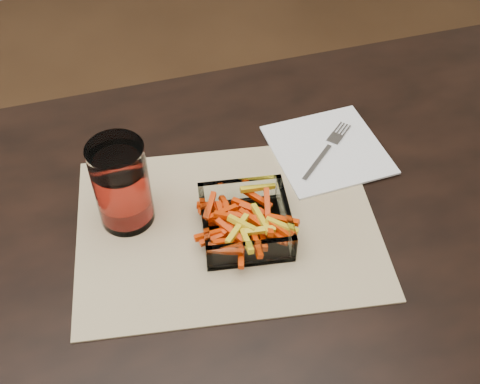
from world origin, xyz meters
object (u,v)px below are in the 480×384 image
object	(u,v)px
dining_table	(155,315)
fork	(327,149)
glass_bowl	(245,223)
tumbler	(122,187)

from	to	relation	value
dining_table	fork	size ratio (longest dim) A/B	12.48
glass_bowl	fork	xyz separation A→B (m)	(0.18, 0.13, -0.02)
glass_bowl	fork	world-z (taller)	glass_bowl
dining_table	tumbler	xyz separation A→B (m)	(-0.01, 0.13, 0.16)
tumbler	fork	distance (m)	0.35
glass_bowl	fork	distance (m)	0.22
fork	tumbler	bearing A→B (deg)	-124.06
glass_bowl	tumbler	size ratio (longest dim) A/B	1.01
glass_bowl	dining_table	bearing A→B (deg)	-163.32
dining_table	fork	xyz separation A→B (m)	(0.34, 0.17, 0.10)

